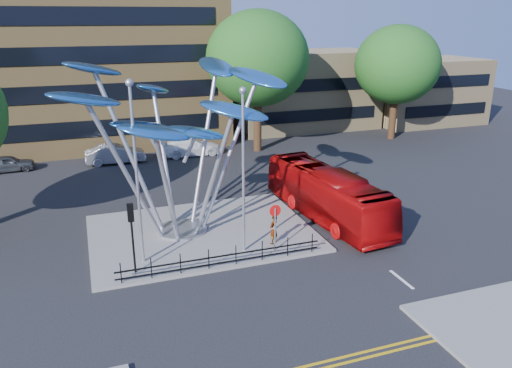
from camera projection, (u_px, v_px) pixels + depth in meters
name	position (u px, v px, depth m)	size (l,w,h in m)	color
ground	(254.00, 283.00, 22.69)	(120.00, 120.00, 0.00)	black
traffic_island	(202.00, 233.00, 27.71)	(12.00, 9.00, 0.15)	slate
double_yellow_near	(311.00, 365.00, 17.33)	(40.00, 0.12, 0.01)	gold
low_building_near	(303.00, 90.00, 53.24)	(15.00, 8.00, 8.00)	tan
low_building_far	(424.00, 91.00, 56.03)	(12.00, 8.00, 7.00)	tan
tree_right	(258.00, 59.00, 42.28)	(8.80, 8.80, 12.11)	black
tree_far	(397.00, 65.00, 46.99)	(8.00, 8.00, 10.81)	black
leaf_sculpture	(174.00, 110.00, 25.80)	(12.72, 9.54, 9.51)	#9EA0A5
street_lamp_left	(135.00, 159.00, 22.68)	(0.36, 0.36, 8.80)	#9EA0A5
street_lamp_right	(243.00, 157.00, 23.89)	(0.36, 0.36, 8.30)	#9EA0A5
traffic_light_island	(131.00, 224.00, 22.51)	(0.28, 0.18, 3.42)	black
no_entry_sign_island	(275.00, 220.00, 24.98)	(0.60, 0.10, 2.45)	#9EA0A5
pedestrian_railing_front	(223.00, 259.00, 23.71)	(10.00, 0.06, 1.00)	black
red_bus	(327.00, 194.00, 29.53)	(2.50, 10.69, 2.98)	#950608
pedestrian	(274.00, 230.00, 26.00)	(0.57, 0.38, 1.57)	gray
parked_car_left	(8.00, 164.00, 38.61)	(1.53, 3.79, 1.29)	#404448
parked_car_mid	(115.00, 154.00, 40.74)	(1.66, 4.77, 1.57)	#96979D
parked_car_right	(191.00, 147.00, 43.08)	(2.15, 5.29, 1.54)	white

